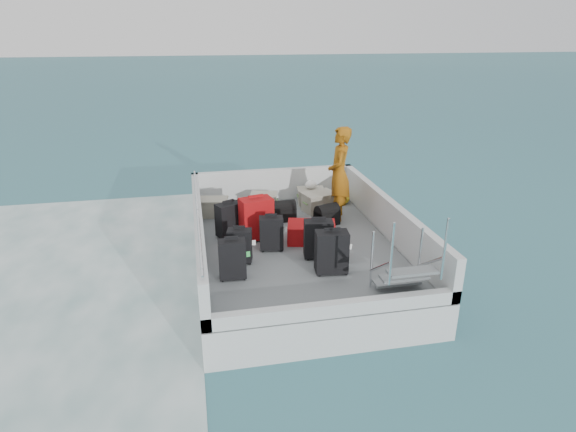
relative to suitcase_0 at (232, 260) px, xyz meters
name	(u,v)px	position (x,y,z in m)	size (l,w,h in m)	color
ground	(297,273)	(1.27, 1.12, -0.94)	(160.00, 160.00, 0.00)	#1D5666
wake_foam	(17,300)	(-3.53, 1.12, -0.94)	(10.00, 10.00, 0.00)	white
ferry_hull	(297,258)	(1.27, 1.12, -0.64)	(3.60, 5.00, 0.60)	silver
deck	(297,243)	(1.27, 1.12, -0.33)	(3.30, 4.70, 0.02)	slate
deck_fittings	(321,229)	(1.61, 0.80, 0.05)	(3.60, 5.00, 0.90)	#BABFBE
suitcase_0	(232,260)	(0.00, 0.00, 0.00)	(0.41, 0.23, 0.64)	black
suitcase_1	(240,246)	(0.17, 0.53, -0.03)	(0.39, 0.22, 0.58)	black
suitcase_2	(229,220)	(0.09, 1.63, 0.00)	(0.45, 0.27, 0.65)	black
suitcase_4	(271,234)	(0.76, 0.91, -0.02)	(0.41, 0.24, 0.60)	black
suitcase_5	(256,219)	(0.57, 1.43, 0.07)	(0.57, 0.34, 0.78)	#B60E14
suitcase_6	(332,253)	(1.54, -0.11, 0.03)	(0.50, 0.30, 0.69)	black
suitcase_7	(318,239)	(1.48, 0.46, 0.01)	(0.47, 0.27, 0.66)	black
suitcase_8	(311,232)	(1.53, 1.14, -0.15)	(0.56, 0.85, 0.34)	#B60E14
duffel_0	(231,214)	(0.20, 2.36, -0.16)	(0.53, 0.30, 0.32)	black
duffel_1	(282,213)	(1.21, 2.23, -0.16)	(0.51, 0.30, 0.32)	black
duffel_2	(327,217)	(2.03, 1.85, -0.16)	(0.45, 0.30, 0.32)	black
crate_0	(213,208)	(-0.14, 2.77, -0.15)	(0.56, 0.39, 0.34)	#9C9988
crate_1	(264,202)	(0.95, 2.98, -0.16)	(0.52, 0.36, 0.31)	#9C9988
crate_2	(311,197)	(2.00, 3.08, -0.16)	(0.54, 0.37, 0.32)	#9C9988
crate_3	(319,203)	(2.06, 2.60, -0.13)	(0.62, 0.43, 0.38)	#9C9988
yellow_bag	(343,199)	(2.72, 2.95, -0.21)	(0.28, 0.26, 0.22)	gold
white_bag	(311,186)	(2.00, 3.08, 0.09)	(0.24, 0.24, 0.18)	white
passenger	(339,174)	(2.33, 2.12, 0.62)	(0.69, 0.45, 1.87)	orange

